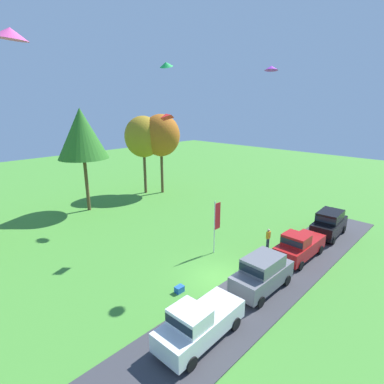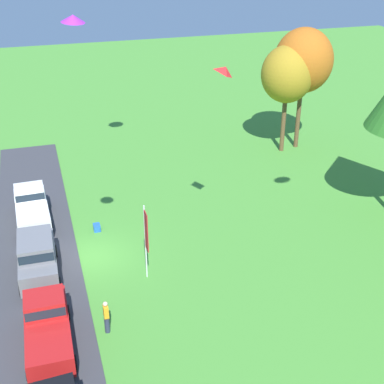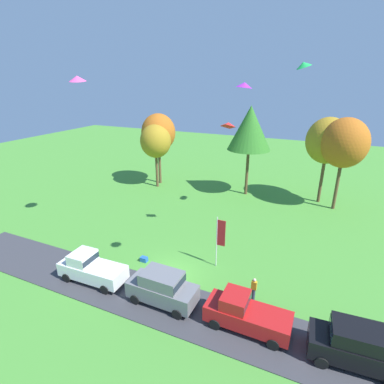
{
  "view_description": "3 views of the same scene",
  "coord_description": "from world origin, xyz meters",
  "px_view_note": "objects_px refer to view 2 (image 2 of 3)",
  "views": [
    {
      "loc": [
        -14.06,
        -11.22,
        11.3
      ],
      "look_at": [
        0.97,
        3.39,
        5.24
      ],
      "focal_mm": 28.0,
      "sensor_mm": 36.0,
      "label": 1
    },
    {
      "loc": [
        25.65,
        -1.97,
        16.89
      ],
      "look_at": [
        2.47,
        5.19,
        4.57
      ],
      "focal_mm": 50.0,
      "sensor_mm": 36.0,
      "label": 2
    },
    {
      "loc": [
        9.3,
        -16.68,
        14.0
      ],
      "look_at": [
        0.2,
        3.47,
        5.63
      ],
      "focal_mm": 28.0,
      "sensor_mm": 36.0,
      "label": 3
    }
  ],
  "objects_px": {
    "car_suv_near_entrance": "(37,255)",
    "tree_left_of_center": "(287,74)",
    "car_pickup_mid_row": "(47,325)",
    "kite_diamond_near_flag": "(226,70)",
    "car_pickup_far_end": "(32,207)",
    "kite_delta_topmost": "(73,18)",
    "tree_far_right": "(303,61)",
    "cooler_box": "(97,228)",
    "flag_banner": "(146,235)",
    "person_on_lawn": "(106,317)"
  },
  "relations": [
    {
      "from": "car_suv_near_entrance",
      "to": "tree_left_of_center",
      "type": "xyz_separation_m",
      "value": [
        -12.14,
        19.95,
        5.02
      ]
    },
    {
      "from": "car_pickup_mid_row",
      "to": "kite_diamond_near_flag",
      "type": "distance_m",
      "value": 14.29
    },
    {
      "from": "car_pickup_far_end",
      "to": "kite_diamond_near_flag",
      "type": "distance_m",
      "value": 15.36
    },
    {
      "from": "kite_diamond_near_flag",
      "to": "tree_left_of_center",
      "type": "bearing_deg",
      "value": 142.46
    },
    {
      "from": "car_suv_near_entrance",
      "to": "kite_delta_topmost",
      "type": "distance_m",
      "value": 13.3
    },
    {
      "from": "car_pickup_far_end",
      "to": "tree_left_of_center",
      "type": "distance_m",
      "value": 21.59
    },
    {
      "from": "car_pickup_mid_row",
      "to": "tree_left_of_center",
      "type": "xyz_separation_m",
      "value": [
        -17.61,
        19.79,
        5.21
      ]
    },
    {
      "from": "tree_far_right",
      "to": "car_pickup_far_end",
      "type": "bearing_deg",
      "value": -73.01
    },
    {
      "from": "car_suv_near_entrance",
      "to": "kite_diamond_near_flag",
      "type": "xyz_separation_m",
      "value": [
        0.93,
        9.9,
        9.22
      ]
    },
    {
      "from": "cooler_box",
      "to": "flag_banner",
      "type": "bearing_deg",
      "value": 17.8
    },
    {
      "from": "tree_far_right",
      "to": "flag_banner",
      "type": "relative_size",
      "value": 2.26
    },
    {
      "from": "flag_banner",
      "to": "person_on_lawn",
      "type": "bearing_deg",
      "value": -38.27
    },
    {
      "from": "tree_left_of_center",
      "to": "flag_banner",
      "type": "bearing_deg",
      "value": -45.71
    },
    {
      "from": "car_suv_near_entrance",
      "to": "kite_delta_topmost",
      "type": "relative_size",
      "value": 5.12
    },
    {
      "from": "car_pickup_mid_row",
      "to": "cooler_box",
      "type": "height_order",
      "value": "car_pickup_mid_row"
    },
    {
      "from": "car_pickup_far_end",
      "to": "car_pickup_mid_row",
      "type": "distance_m",
      "value": 11.45
    },
    {
      "from": "car_suv_near_entrance",
      "to": "kite_diamond_near_flag",
      "type": "height_order",
      "value": "kite_diamond_near_flag"
    },
    {
      "from": "car_pickup_mid_row",
      "to": "flag_banner",
      "type": "bearing_deg",
      "value": 123.22
    },
    {
      "from": "cooler_box",
      "to": "kite_diamond_near_flag",
      "type": "relative_size",
      "value": 0.57
    },
    {
      "from": "car_pickup_mid_row",
      "to": "tree_left_of_center",
      "type": "bearing_deg",
      "value": 131.66
    },
    {
      "from": "tree_far_right",
      "to": "kite_diamond_near_flag",
      "type": "height_order",
      "value": "kite_diamond_near_flag"
    },
    {
      "from": "kite_diamond_near_flag",
      "to": "person_on_lawn",
      "type": "bearing_deg",
      "value": -57.9
    },
    {
      "from": "flag_banner",
      "to": "cooler_box",
      "type": "bearing_deg",
      "value": -162.2
    },
    {
      "from": "car_pickup_far_end",
      "to": "tree_far_right",
      "type": "distance_m",
      "value": 23.33
    },
    {
      "from": "car_pickup_far_end",
      "to": "person_on_lawn",
      "type": "bearing_deg",
      "value": 13.93
    },
    {
      "from": "car_pickup_far_end",
      "to": "tree_far_right",
      "type": "relative_size",
      "value": 0.52
    },
    {
      "from": "flag_banner",
      "to": "car_pickup_mid_row",
      "type": "bearing_deg",
      "value": -56.78
    },
    {
      "from": "car_pickup_far_end",
      "to": "kite_diamond_near_flag",
      "type": "height_order",
      "value": "kite_diamond_near_flag"
    },
    {
      "from": "kite_delta_topmost",
      "to": "flag_banner",
      "type": "bearing_deg",
      "value": 125.55
    },
    {
      "from": "car_pickup_far_end",
      "to": "cooler_box",
      "type": "relative_size",
      "value": 9.03
    },
    {
      "from": "person_on_lawn",
      "to": "car_pickup_mid_row",
      "type": "bearing_deg",
      "value": -88.87
    },
    {
      "from": "tree_far_right",
      "to": "cooler_box",
      "type": "distance_m",
      "value": 21.11
    },
    {
      "from": "car_suv_near_entrance",
      "to": "flag_banner",
      "type": "bearing_deg",
      "value": 69.72
    },
    {
      "from": "flag_banner",
      "to": "kite_delta_topmost",
      "type": "relative_size",
      "value": 4.77
    },
    {
      "from": "car_pickup_far_end",
      "to": "car_pickup_mid_row",
      "type": "height_order",
      "value": "same"
    },
    {
      "from": "person_on_lawn",
      "to": "kite_diamond_near_flag",
      "type": "xyz_separation_m",
      "value": [
        -4.48,
        7.15,
        9.64
      ]
    },
    {
      "from": "person_on_lawn",
      "to": "flag_banner",
      "type": "bearing_deg",
      "value": 141.73
    },
    {
      "from": "kite_diamond_near_flag",
      "to": "flag_banner",
      "type": "bearing_deg",
      "value": -76.42
    },
    {
      "from": "person_on_lawn",
      "to": "tree_far_right",
      "type": "height_order",
      "value": "tree_far_right"
    },
    {
      "from": "car_pickup_mid_row",
      "to": "tree_far_right",
      "type": "xyz_separation_m",
      "value": [
        -18.03,
        21.31,
        6.06
      ]
    },
    {
      "from": "car_pickup_far_end",
      "to": "car_suv_near_entrance",
      "type": "xyz_separation_m",
      "value": [
        5.98,
        0.07,
        0.19
      ]
    },
    {
      "from": "car_pickup_far_end",
      "to": "car_pickup_mid_row",
      "type": "bearing_deg",
      "value": 1.17
    },
    {
      "from": "tree_far_right",
      "to": "kite_delta_topmost",
      "type": "relative_size",
      "value": 10.77
    },
    {
      "from": "person_on_lawn",
      "to": "flag_banner",
      "type": "distance_m",
      "value": 4.72
    },
    {
      "from": "tree_left_of_center",
      "to": "cooler_box",
      "type": "relative_size",
      "value": 15.33
    },
    {
      "from": "car_suv_near_entrance",
      "to": "flag_banner",
      "type": "relative_size",
      "value": 1.08
    },
    {
      "from": "car_pickup_far_end",
      "to": "flag_banner",
      "type": "xyz_separation_m",
      "value": [
        7.99,
        5.51,
        1.62
      ]
    },
    {
      "from": "car_pickup_far_end",
      "to": "flag_banner",
      "type": "relative_size",
      "value": 1.18
    },
    {
      "from": "tree_far_right",
      "to": "kite_diamond_near_flag",
      "type": "xyz_separation_m",
      "value": [
        13.5,
        -11.57,
        3.35
      ]
    },
    {
      "from": "tree_left_of_center",
      "to": "car_suv_near_entrance",
      "type": "bearing_deg",
      "value": -58.67
    }
  ]
}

